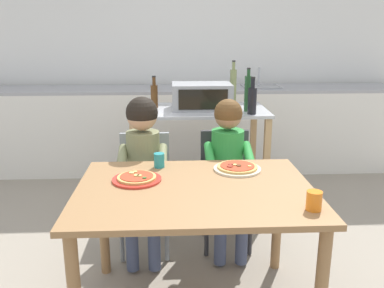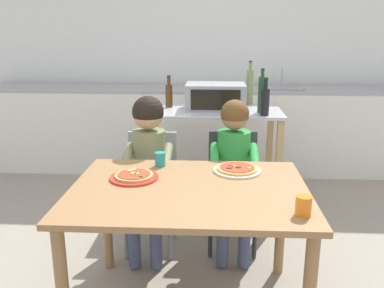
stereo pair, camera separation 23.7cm
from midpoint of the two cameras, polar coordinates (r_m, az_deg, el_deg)
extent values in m
plane|color=gray|center=(3.45, 2.74, -10.48)|extent=(11.17, 11.17, 0.00)
cube|color=white|center=(4.83, 3.12, 13.65)|extent=(5.44, 0.12, 2.70)
cube|color=silver|center=(4.55, 2.94, 1.93)|extent=(4.90, 0.60, 0.88)
cube|color=#9E9EA3|center=(4.47, 3.02, 7.60)|extent=(4.90, 0.60, 0.03)
cube|color=gray|center=(4.54, 13.99, 7.46)|extent=(0.40, 0.33, 0.02)
cylinder|color=#B7BABF|center=(4.65, 13.80, 8.92)|extent=(0.02, 0.02, 0.20)
cube|color=#B7BABF|center=(3.44, 4.82, 4.61)|extent=(1.13, 0.64, 0.02)
cube|color=tan|center=(3.59, 4.62, -4.13)|extent=(1.04, 0.59, 0.02)
cube|color=tan|center=(3.31, -4.37, -3.67)|extent=(0.05, 0.05, 0.85)
cube|color=tan|center=(3.35, 13.85, -3.89)|extent=(0.05, 0.05, 0.85)
cube|color=tan|center=(3.84, -3.31, -0.91)|extent=(0.05, 0.05, 0.85)
cube|color=tan|center=(3.87, 12.38, -1.13)|extent=(0.05, 0.05, 0.85)
cube|color=#999BA0|center=(3.42, 5.27, 6.55)|extent=(0.49, 0.33, 0.21)
cube|color=black|center=(3.26, 5.37, 6.08)|extent=(0.39, 0.01, 0.16)
cylinder|color=black|center=(3.28, 8.34, 4.92)|extent=(0.02, 0.01, 0.02)
cylinder|color=#1E4723|center=(3.33, 11.65, 6.68)|extent=(0.06, 0.06, 0.28)
cylinder|color=#1E4723|center=(3.31, 11.81, 9.55)|extent=(0.03, 0.03, 0.05)
cylinder|color=black|center=(3.31, 11.84, 10.11)|extent=(0.03, 0.03, 0.01)
cylinder|color=black|center=(3.23, 12.15, 5.67)|extent=(0.07, 0.07, 0.21)
cylinder|color=black|center=(3.21, 12.29, 8.12)|extent=(0.03, 0.03, 0.07)
cylinder|color=black|center=(3.21, 12.34, 8.87)|extent=(0.04, 0.04, 0.01)
cylinder|color=olive|center=(3.70, 9.83, 7.75)|extent=(0.06, 0.06, 0.30)
cylinder|color=olive|center=(3.68, 9.97, 10.57)|extent=(0.03, 0.03, 0.07)
cylinder|color=black|center=(3.68, 10.00, 11.19)|extent=(0.03, 0.03, 0.01)
cylinder|color=#4C2D14|center=(3.51, -1.27, 6.66)|extent=(0.06, 0.06, 0.19)
cylinder|color=#4C2D14|center=(3.50, -1.28, 8.74)|extent=(0.03, 0.03, 0.07)
cylinder|color=black|center=(3.49, -1.29, 9.38)|extent=(0.03, 0.03, 0.01)
cube|color=olive|center=(2.14, 2.76, -6.49)|extent=(1.22, 0.91, 0.03)
cylinder|color=olive|center=(2.70, -9.27, -10.20)|extent=(0.06, 0.06, 0.70)
cylinder|color=olive|center=(2.70, 14.72, -10.55)|extent=(0.06, 0.06, 0.70)
cube|color=gray|center=(2.86, -3.44, -6.52)|extent=(0.36, 0.36, 0.04)
cube|color=gray|center=(2.94, -3.15, -1.92)|extent=(0.34, 0.03, 0.38)
cylinder|color=gray|center=(2.80, -0.59, -11.93)|extent=(0.03, 0.03, 0.42)
cylinder|color=gray|center=(2.84, -6.78, -11.70)|extent=(0.03, 0.03, 0.42)
cylinder|color=gray|center=(3.07, -0.23, -9.34)|extent=(0.03, 0.03, 0.42)
cylinder|color=gray|center=(3.10, -5.85, -9.16)|extent=(0.03, 0.03, 0.42)
cube|color=#333338|center=(2.89, 8.01, -6.38)|extent=(0.36, 0.36, 0.04)
cube|color=#333338|center=(2.98, 7.90, -1.83)|extent=(0.34, 0.03, 0.38)
cylinder|color=#333338|center=(2.87, 11.14, -11.59)|extent=(0.03, 0.03, 0.42)
cylinder|color=#333338|center=(2.84, 5.01, -11.61)|extent=(0.03, 0.03, 0.42)
cylinder|color=#333338|center=(3.13, 10.40, -9.09)|extent=(0.03, 0.03, 0.42)
cylinder|color=#333338|center=(3.11, 4.84, -9.08)|extent=(0.03, 0.03, 0.42)
cube|color=#424C6B|center=(2.71, -2.30, -6.90)|extent=(0.10, 0.30, 0.10)
cylinder|color=#424C6B|center=(2.69, -2.50, -12.68)|extent=(0.08, 0.08, 0.44)
cube|color=#424C6B|center=(2.72, -5.25, -6.81)|extent=(0.10, 0.30, 0.10)
cylinder|color=#424C6B|center=(2.71, -5.52, -12.56)|extent=(0.08, 0.08, 0.44)
cylinder|color=#7A7F56|center=(2.66, -0.99, -1.96)|extent=(0.06, 0.26, 0.15)
cylinder|color=#7A7F56|center=(2.69, -6.52, -1.86)|extent=(0.06, 0.26, 0.15)
cylinder|color=#7A7F56|center=(2.78, -3.51, -2.05)|extent=(0.22, 0.22, 0.39)
sphere|color=tan|center=(2.70, -3.62, 4.09)|extent=(0.20, 0.20, 0.20)
sphere|color=black|center=(2.70, -3.63, 4.46)|extent=(0.21, 0.21, 0.21)
cube|color=#424C6B|center=(2.76, 9.73, -6.70)|extent=(0.10, 0.30, 0.10)
cylinder|color=#424C6B|center=(2.74, 9.80, -12.38)|extent=(0.08, 0.08, 0.44)
cube|color=#424C6B|center=(2.74, 6.81, -6.69)|extent=(0.10, 0.30, 0.10)
cylinder|color=#424C6B|center=(2.73, 6.81, -12.40)|extent=(0.08, 0.08, 0.44)
cylinder|color=green|center=(2.72, 11.12, -1.93)|extent=(0.06, 0.26, 0.15)
cylinder|color=green|center=(2.70, 5.64, -1.87)|extent=(0.06, 0.26, 0.15)
cylinder|color=green|center=(2.82, 8.18, -2.03)|extent=(0.22, 0.22, 0.38)
sphere|color=#A37556|center=(2.74, 8.42, 3.78)|extent=(0.18, 0.18, 0.18)
sphere|color=brown|center=(2.74, 8.43, 4.11)|extent=(0.19, 0.19, 0.19)
cylinder|color=red|center=(2.26, -5.06, -4.69)|extent=(0.27, 0.27, 0.01)
cylinder|color=tan|center=(2.26, -5.07, -4.41)|extent=(0.21, 0.21, 0.01)
cylinder|color=#B23D23|center=(2.25, -5.08, -4.21)|extent=(0.18, 0.18, 0.00)
cylinder|color=#DBC666|center=(2.25, -5.08, -4.12)|extent=(0.03, 0.03, 0.01)
cylinder|color=#DBC666|center=(2.29, -5.69, -3.75)|extent=(0.03, 0.03, 0.01)
cylinder|color=#DBC666|center=(2.24, -4.73, -4.17)|extent=(0.03, 0.03, 0.01)
cylinder|color=#386628|center=(2.21, -4.07, -4.51)|extent=(0.02, 0.02, 0.01)
cylinder|color=#DBC666|center=(2.31, -5.17, -3.63)|extent=(0.02, 0.02, 0.01)
cylinder|color=beige|center=(2.39, 9.11, -3.69)|extent=(0.27, 0.27, 0.01)
cylinder|color=tan|center=(2.39, 9.12, -3.42)|extent=(0.23, 0.23, 0.01)
cylinder|color=#B23D23|center=(2.38, 9.13, -3.23)|extent=(0.20, 0.20, 0.00)
cylinder|color=#DBC666|center=(2.38, 8.76, -3.10)|extent=(0.02, 0.02, 0.01)
cylinder|color=maroon|center=(2.36, 8.06, -3.30)|extent=(0.04, 0.04, 0.01)
cylinder|color=maroon|center=(2.39, 8.22, -3.04)|extent=(0.03, 0.03, 0.01)
cylinder|color=#563319|center=(2.37, 9.31, -3.23)|extent=(0.03, 0.03, 0.01)
cylinder|color=#DBC666|center=(2.37, 10.81, -3.36)|extent=(0.02, 0.02, 0.01)
cylinder|color=orange|center=(1.91, 18.68, -8.17)|extent=(0.07, 0.07, 0.09)
cylinder|color=teal|center=(2.44, -1.69, -2.17)|extent=(0.06, 0.06, 0.08)
camera|label=1|loc=(0.12, -87.14, 0.80)|focal=38.50mm
camera|label=2|loc=(0.12, 92.86, -0.80)|focal=38.50mm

